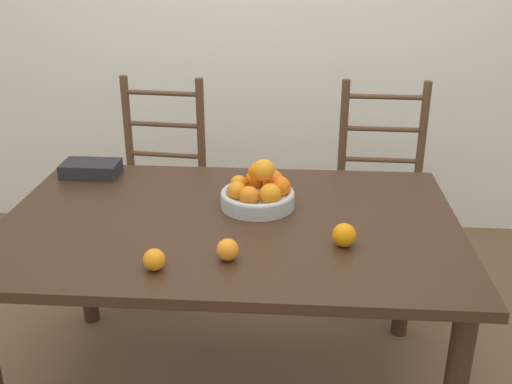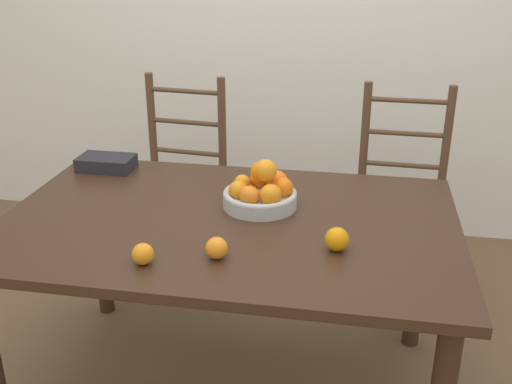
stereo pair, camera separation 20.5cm
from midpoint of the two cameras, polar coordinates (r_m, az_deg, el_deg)
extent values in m
cube|color=silver|center=(3.45, -1.40, 17.29)|extent=(8.00, 0.06, 2.60)
cube|color=#382316|center=(2.08, -5.38, -3.11)|extent=(1.57, 1.02, 0.03)
cylinder|color=#382316|center=(2.80, -18.12, -5.53)|extent=(0.07, 0.07, 0.71)
cylinder|color=#382316|center=(2.63, 11.94, -6.75)|extent=(0.07, 0.07, 0.71)
cylinder|color=#B2B7B2|center=(2.15, -2.58, -0.82)|extent=(0.27, 0.27, 0.05)
torus|color=#B2B7B2|center=(2.14, -2.59, -0.22)|extent=(0.27, 0.27, 0.02)
sphere|color=orange|center=(2.13, -0.47, 0.44)|extent=(0.08, 0.08, 0.08)
sphere|color=orange|center=(2.18, -1.10, 1.04)|extent=(0.08, 0.08, 0.08)
sphere|color=orange|center=(2.21, -2.76, 1.12)|extent=(0.07, 0.07, 0.07)
sphere|color=orange|center=(2.17, -4.38, 0.76)|extent=(0.06, 0.06, 0.06)
sphere|color=orange|center=(2.11, -4.63, 0.02)|extent=(0.07, 0.07, 0.07)
sphere|color=orange|center=(2.07, -3.51, -0.42)|extent=(0.07, 0.07, 0.07)
sphere|color=orange|center=(2.07, -1.48, -0.28)|extent=(0.08, 0.08, 0.08)
sphere|color=orange|center=(2.10, -2.08, 2.06)|extent=(0.08, 0.08, 0.08)
sphere|color=orange|center=(2.12, -2.65, 2.01)|extent=(0.06, 0.06, 0.06)
sphere|color=orange|center=(2.11, -2.66, 1.94)|extent=(0.07, 0.07, 0.07)
sphere|color=orange|center=(1.78, -12.97, -6.38)|extent=(0.07, 0.07, 0.07)
sphere|color=orange|center=(1.80, -6.01, -5.57)|extent=(0.07, 0.07, 0.07)
sphere|color=orange|center=(1.88, 5.31, -4.18)|extent=(0.08, 0.08, 0.08)
cylinder|color=#513823|center=(3.01, -15.66, -5.84)|extent=(0.04, 0.04, 0.46)
cylinder|color=#513823|center=(2.88, -8.72, -6.59)|extent=(0.04, 0.04, 0.46)
cylinder|color=#513823|center=(3.19, -13.58, 1.66)|extent=(0.04, 0.04, 1.03)
cylinder|color=#513823|center=(3.07, -7.02, 1.28)|extent=(0.04, 0.04, 1.03)
cube|color=#513823|center=(2.99, -11.44, -0.44)|extent=(0.45, 0.44, 0.04)
cylinder|color=#513823|center=(3.09, -10.51, 3.46)|extent=(0.38, 0.06, 0.02)
cylinder|color=#513823|center=(3.04, -10.73, 6.29)|extent=(0.38, 0.06, 0.02)
cylinder|color=#513823|center=(3.00, -10.95, 9.20)|extent=(0.38, 0.06, 0.02)
cylinder|color=#513823|center=(2.84, 5.91, -6.93)|extent=(0.04, 0.04, 0.46)
cylinder|color=#513823|center=(2.87, 13.58, -7.15)|extent=(0.04, 0.04, 0.46)
cylinder|color=#513823|center=(3.04, 6.15, 1.09)|extent=(0.04, 0.04, 1.03)
cylinder|color=#513823|center=(3.07, 13.26, 0.81)|extent=(0.04, 0.04, 1.03)
cube|color=#513823|center=(2.90, 9.88, -1.05)|extent=(0.43, 0.41, 0.04)
cylinder|color=#513823|center=(3.01, 9.87, 2.98)|extent=(0.38, 0.03, 0.02)
cylinder|color=#513823|center=(2.96, 10.07, 5.88)|extent=(0.38, 0.03, 0.02)
cylinder|color=#513823|center=(2.92, 10.29, 8.87)|extent=(0.38, 0.03, 0.02)
cube|color=#232328|center=(2.56, -17.69, 2.08)|extent=(0.23, 0.14, 0.06)
camera|label=1|loc=(0.10, -92.86, -1.20)|focal=42.00mm
camera|label=2|loc=(0.10, 87.14, 1.20)|focal=42.00mm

